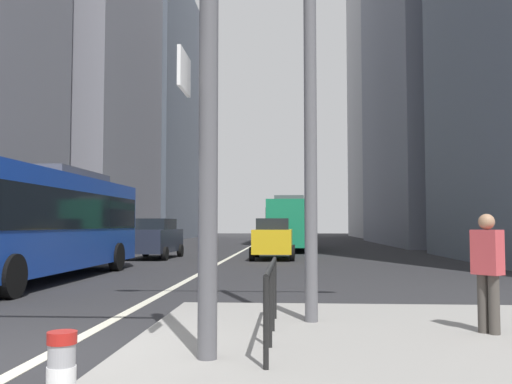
{
  "coord_description": "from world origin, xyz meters",
  "views": [
    {
      "loc": [
        3.06,
        -6.73,
        1.64
      ],
      "look_at": [
        0.41,
        35.56,
        4.14
      ],
      "focal_mm": 39.09,
      "sensor_mm": 36.0,
      "label": 1
    }
  ],
  "objects_px": {
    "city_bus_blue_oncoming": "(37,218)",
    "city_bus_red_receding": "(291,222)",
    "pedestrian_waiting": "(488,267)",
    "bollard_left": "(61,384)",
    "car_oncoming_mid": "(155,238)",
    "traffic_signal_gantry": "(28,14)",
    "car_receding_near": "(273,238)"
  },
  "relations": [
    {
      "from": "bollard_left",
      "to": "car_oncoming_mid",
      "type": "bearing_deg",
      "value": 102.4
    },
    {
      "from": "pedestrian_waiting",
      "to": "car_oncoming_mid",
      "type": "bearing_deg",
      "value": 116.2
    },
    {
      "from": "traffic_signal_gantry",
      "to": "bollard_left",
      "type": "bearing_deg",
      "value": -58.78
    },
    {
      "from": "city_bus_blue_oncoming",
      "to": "traffic_signal_gantry",
      "type": "bearing_deg",
      "value": -65.79
    },
    {
      "from": "city_bus_red_receding",
      "to": "bollard_left",
      "type": "relative_size",
      "value": 13.86
    },
    {
      "from": "bollard_left",
      "to": "city_bus_red_receding",
      "type": "bearing_deg",
      "value": 87.38
    },
    {
      "from": "city_bus_red_receding",
      "to": "pedestrian_waiting",
      "type": "height_order",
      "value": "city_bus_red_receding"
    },
    {
      "from": "city_bus_blue_oncoming",
      "to": "bollard_left",
      "type": "height_order",
      "value": "city_bus_blue_oncoming"
    },
    {
      "from": "city_bus_blue_oncoming",
      "to": "traffic_signal_gantry",
      "type": "xyz_separation_m",
      "value": [
        4.33,
        -9.62,
        2.29
      ]
    },
    {
      "from": "traffic_signal_gantry",
      "to": "pedestrian_waiting",
      "type": "height_order",
      "value": "traffic_signal_gantry"
    },
    {
      "from": "city_bus_red_receding",
      "to": "bollard_left",
      "type": "height_order",
      "value": "city_bus_red_receding"
    },
    {
      "from": "car_oncoming_mid",
      "to": "car_receding_near",
      "type": "xyz_separation_m",
      "value": [
        5.81,
        -0.2,
        -0.0
      ]
    },
    {
      "from": "city_bus_red_receding",
      "to": "car_receding_near",
      "type": "bearing_deg",
      "value": -94.82
    },
    {
      "from": "bollard_left",
      "to": "traffic_signal_gantry",
      "type": "bearing_deg",
      "value": 121.22
    },
    {
      "from": "car_oncoming_mid",
      "to": "traffic_signal_gantry",
      "type": "bearing_deg",
      "value": -80.24
    },
    {
      "from": "city_bus_red_receding",
      "to": "car_oncoming_mid",
      "type": "xyz_separation_m",
      "value": [
        -6.63,
        -9.5,
        -0.84
      ]
    },
    {
      "from": "city_bus_blue_oncoming",
      "to": "traffic_signal_gantry",
      "type": "height_order",
      "value": "traffic_signal_gantry"
    },
    {
      "from": "car_receding_near",
      "to": "pedestrian_waiting",
      "type": "distance_m",
      "value": 19.17
    },
    {
      "from": "car_receding_near",
      "to": "city_bus_red_receding",
      "type": "bearing_deg",
      "value": 85.18
    },
    {
      "from": "city_bus_blue_oncoming",
      "to": "traffic_signal_gantry",
      "type": "distance_m",
      "value": 10.79
    },
    {
      "from": "city_bus_blue_oncoming",
      "to": "car_oncoming_mid",
      "type": "distance_m",
      "value": 11.17
    },
    {
      "from": "car_oncoming_mid",
      "to": "traffic_signal_gantry",
      "type": "relative_size",
      "value": 0.71
    },
    {
      "from": "traffic_signal_gantry",
      "to": "city_bus_red_receding",
      "type": "bearing_deg",
      "value": 84.22
    },
    {
      "from": "city_bus_red_receding",
      "to": "car_receding_near",
      "type": "distance_m",
      "value": 9.77
    },
    {
      "from": "car_receding_near",
      "to": "city_bus_blue_oncoming",
      "type": "bearing_deg",
      "value": -121.04
    },
    {
      "from": "car_oncoming_mid",
      "to": "car_receding_near",
      "type": "bearing_deg",
      "value": -1.98
    },
    {
      "from": "traffic_signal_gantry",
      "to": "pedestrian_waiting",
      "type": "relative_size",
      "value": 3.9
    },
    {
      "from": "traffic_signal_gantry",
      "to": "car_oncoming_mid",
      "type": "bearing_deg",
      "value": 99.76
    },
    {
      "from": "city_bus_blue_oncoming",
      "to": "city_bus_red_receding",
      "type": "distance_m",
      "value": 21.89
    },
    {
      "from": "city_bus_red_receding",
      "to": "pedestrian_waiting",
      "type": "bearing_deg",
      "value": -84.51
    },
    {
      "from": "city_bus_blue_oncoming",
      "to": "car_receding_near",
      "type": "relative_size",
      "value": 2.65
    },
    {
      "from": "car_oncoming_mid",
      "to": "car_receding_near",
      "type": "distance_m",
      "value": 5.81
    }
  ]
}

